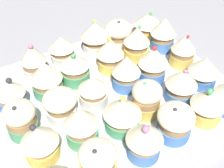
% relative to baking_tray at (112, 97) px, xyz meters
% --- Properties ---
extents(ground_plane, '(1.80, 1.80, 0.03)m').
position_rel_baking_tray_xyz_m(ground_plane, '(0.00, 0.00, -0.02)').
color(ground_plane, '#9E9EA3').
extents(baking_tray, '(0.48, 0.41, 0.01)m').
position_rel_baking_tray_xyz_m(baking_tray, '(0.00, 0.00, 0.00)').
color(baking_tray, silver).
rests_on(baking_tray, ground_plane).
extents(cupcake_0, '(0.07, 0.07, 0.07)m').
position_rel_baking_tray_xyz_m(cupcake_0, '(-0.18, -0.13, 0.04)').
color(cupcake_0, '#EFC651').
rests_on(cupcake_0, baking_tray).
extents(cupcake_1, '(0.06, 0.06, 0.07)m').
position_rel_baking_tray_xyz_m(cupcake_1, '(-0.10, -0.14, 0.04)').
color(cupcake_1, white).
rests_on(cupcake_1, baking_tray).
extents(cupcake_2, '(0.07, 0.07, 0.08)m').
position_rel_baking_tray_xyz_m(cupcake_2, '(-0.04, -0.14, 0.05)').
color(cupcake_2, white).
rests_on(cupcake_2, baking_tray).
extents(cupcake_3, '(0.06, 0.06, 0.07)m').
position_rel_baking_tray_xyz_m(cupcake_3, '(0.04, -0.15, 0.04)').
color(cupcake_3, white).
rests_on(cupcake_3, baking_tray).
extents(cupcake_4, '(0.05, 0.05, 0.08)m').
position_rel_baking_tray_xyz_m(cupcake_4, '(0.11, -0.14, 0.04)').
color(cupcake_4, white).
rests_on(cupcake_4, baking_tray).
extents(cupcake_5, '(0.06, 0.06, 0.08)m').
position_rel_baking_tray_xyz_m(cupcake_5, '(-0.18, -0.08, 0.05)').
color(cupcake_5, '#477AC6').
rests_on(cupcake_5, baking_tray).
extents(cupcake_6, '(0.06, 0.06, 0.08)m').
position_rel_baking_tray_xyz_m(cupcake_6, '(-0.11, -0.08, 0.05)').
color(cupcake_6, '#EFC651').
rests_on(cupcake_6, baking_tray).
extents(cupcake_7, '(0.06, 0.06, 0.08)m').
position_rel_baking_tray_xyz_m(cupcake_7, '(-0.04, -0.07, 0.05)').
color(cupcake_7, '#EFC651').
rests_on(cupcake_7, baking_tray).
extents(cupcake_8, '(0.06, 0.06, 0.07)m').
position_rel_baking_tray_xyz_m(cupcake_8, '(0.04, -0.08, 0.04)').
color(cupcake_8, '#4C9E6B').
rests_on(cupcake_8, baking_tray).
extents(cupcake_9, '(0.06, 0.06, 0.08)m').
position_rel_baking_tray_xyz_m(cupcake_9, '(0.11, -0.07, 0.05)').
color(cupcake_9, '#4C9E6B').
rests_on(cupcake_9, baking_tray).
extents(cupcake_10, '(0.06, 0.06, 0.07)m').
position_rel_baking_tray_xyz_m(cupcake_10, '(0.18, -0.07, 0.04)').
color(cupcake_10, '#477AC6').
rests_on(cupcake_10, baking_tray).
extents(cupcake_11, '(0.05, 0.05, 0.08)m').
position_rel_baking_tray_xyz_m(cupcake_11, '(-0.18, -0.01, 0.05)').
color(cupcake_11, '#EFC651').
rests_on(cupcake_11, baking_tray).
extents(cupcake_12, '(0.06, 0.06, 0.08)m').
position_rel_baking_tray_xyz_m(cupcake_12, '(-0.10, -0.00, 0.05)').
color(cupcake_12, '#477AC6').
rests_on(cupcake_12, baking_tray).
extents(cupcake_13, '(0.06, 0.06, 0.08)m').
position_rel_baking_tray_xyz_m(cupcake_13, '(-0.04, -0.01, 0.05)').
color(cupcake_13, '#477AC6').
rests_on(cupcake_13, baking_tray).
extents(cupcake_14, '(0.06, 0.06, 0.07)m').
position_rel_baking_tray_xyz_m(cupcake_14, '(0.04, -0.00, 0.04)').
color(cupcake_14, white).
rests_on(cupcake_14, baking_tray).
extents(cupcake_15, '(0.06, 0.06, 0.06)m').
position_rel_baking_tray_xyz_m(cupcake_15, '(0.11, -0.00, 0.04)').
color(cupcake_15, white).
rests_on(cupcake_15, baking_tray).
extents(cupcake_16, '(0.06, 0.06, 0.07)m').
position_rel_baking_tray_xyz_m(cupcake_16, '(0.18, 0.00, 0.04)').
color(cupcake_16, '#4C9E6B').
rests_on(cupcake_16, baking_tray).
extents(cupcake_17, '(0.06, 0.06, 0.07)m').
position_rel_baking_tray_xyz_m(cupcake_17, '(-0.18, 0.07, 0.04)').
color(cupcake_17, '#477AC6').
rests_on(cupcake_17, baking_tray).
extents(cupcake_18, '(0.06, 0.06, 0.08)m').
position_rel_baking_tray_xyz_m(cupcake_18, '(-0.11, 0.08, 0.04)').
color(cupcake_18, '#477AC6').
rests_on(cupcake_18, baking_tray).
extents(cupcake_19, '(0.06, 0.06, 0.07)m').
position_rel_baking_tray_xyz_m(cupcake_19, '(-0.03, 0.07, 0.04)').
color(cupcake_19, '#EFC651').
rests_on(cupcake_19, baking_tray).
extents(cupcake_20, '(0.07, 0.07, 0.07)m').
position_rel_baking_tray_xyz_m(cupcake_20, '(0.03, 0.08, 0.04)').
color(cupcake_20, '#4C9E6B').
rests_on(cupcake_20, baking_tray).
extents(cupcake_21, '(0.06, 0.06, 0.08)m').
position_rel_baking_tray_xyz_m(cupcake_21, '(0.10, 0.07, 0.05)').
color(cupcake_21, '#4C9E6B').
rests_on(cupcake_21, baking_tray).
extents(cupcake_22, '(0.06, 0.06, 0.07)m').
position_rel_baking_tray_xyz_m(cupcake_22, '(0.17, 0.06, 0.04)').
color(cupcake_22, '#EFC651').
rests_on(cupcake_22, baking_tray).
extents(cupcake_24, '(0.06, 0.06, 0.08)m').
position_rel_baking_tray_xyz_m(cupcake_24, '(-0.11, 0.14, 0.04)').
color(cupcake_24, '#EFC651').
rests_on(cupcake_24, baking_tray).
extents(cupcake_25, '(0.06, 0.06, 0.07)m').
position_rel_baking_tray_xyz_m(cupcake_25, '(-0.04, 0.14, 0.04)').
color(cupcake_25, '#477AC6').
rests_on(cupcake_25, baking_tray).
extents(cupcake_26, '(0.06, 0.06, 0.08)m').
position_rel_baking_tray_xyz_m(cupcake_26, '(0.03, 0.14, 0.05)').
color(cupcake_26, '#477AC6').
rests_on(cupcake_26, baking_tray).
extents(cupcake_27, '(0.06, 0.06, 0.07)m').
position_rel_baking_tray_xyz_m(cupcake_27, '(0.11, 0.14, 0.04)').
color(cupcake_27, '#EFC651').
rests_on(cupcake_27, baking_tray).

